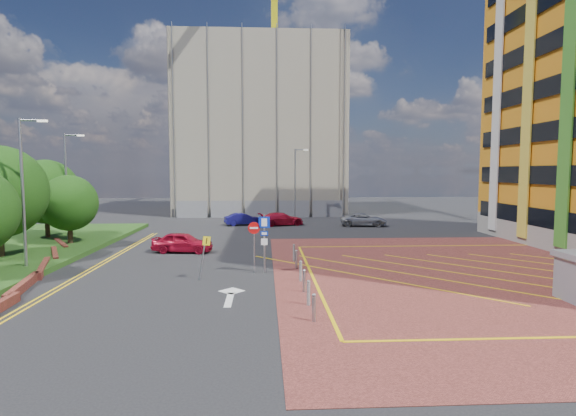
{
  "coord_description": "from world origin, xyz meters",
  "views": [
    {
      "loc": [
        0.53,
        -22.86,
        5.48
      ],
      "look_at": [
        1.88,
        3.08,
        3.34
      ],
      "focal_mm": 28.0,
      "sensor_mm": 36.0,
      "label": 1
    }
  ],
  "objects": [
    {
      "name": "sign_cluster",
      "position": [
        0.3,
        0.98,
        1.95
      ],
      "size": [
        1.17,
        0.12,
        3.2
      ],
      "color": "#9EA0A8",
      "rests_on": "ground"
    },
    {
      "name": "construction_building",
      "position": [
        0.0,
        40.0,
        11.0
      ],
      "size": [
        21.2,
        19.2,
        22.0
      ],
      "primitive_type": "cube",
      "color": "#A39B85",
      "rests_on": "ground"
    },
    {
      "name": "car_red_back",
      "position": [
        2.2,
        22.12,
        0.66
      ],
      "size": [
        4.86,
        3.02,
        1.31
      ],
      "primitive_type": "imported",
      "rotation": [
        0.0,
        0.0,
        1.85
      ],
      "color": "#AB0E27",
      "rests_on": "ground"
    },
    {
      "name": "lamp_back",
      "position": [
        4.08,
        28.0,
        4.36
      ],
      "size": [
        1.53,
        0.16,
        8.0
      ],
      "color": "#9EA0A8",
      "rests_on": "ground"
    },
    {
      "name": "car_silver_back",
      "position": [
        10.37,
        21.2,
        0.64
      ],
      "size": [
        4.82,
        2.64,
        1.28
      ],
      "primitive_type": "imported",
      "rotation": [
        0.0,
        0.0,
        1.45
      ],
      "color": "#9D9DA3",
      "rests_on": "ground"
    },
    {
      "name": "ground",
      "position": [
        0.0,
        0.0,
        0.0
      ],
      "size": [
        140.0,
        140.0,
        0.0
      ],
      "primitive_type": "plane",
      "color": "black",
      "rests_on": "ground"
    },
    {
      "name": "forecourt",
      "position": [
        14.0,
        0.0,
        0.01
      ],
      "size": [
        26.0,
        26.0,
        0.02
      ],
      "primitive_type": "cube",
      "color": "maroon",
      "rests_on": "ground"
    },
    {
      "name": "lamp_left_near",
      "position": [
        -12.42,
        2.0,
        4.66
      ],
      "size": [
        1.53,
        0.16,
        8.0
      ],
      "color": "#9EA0A8",
      "rests_on": "grass_bed"
    },
    {
      "name": "retaining_wall",
      "position": [
        -11.8,
        2.0,
        0.2
      ],
      "size": [
        6.06,
        20.33,
        0.4
      ],
      "color": "maroon",
      "rests_on": "ground"
    },
    {
      "name": "car_red_left",
      "position": [
        -5.02,
        7.44,
        0.69
      ],
      "size": [
        4.21,
        2.12,
        1.37
      ],
      "primitive_type": "imported",
      "rotation": [
        0.0,
        0.0,
        1.44
      ],
      "color": "#AE0E29",
      "rests_on": "ground"
    },
    {
      "name": "lamp_left_far",
      "position": [
        -14.42,
        12.0,
        4.66
      ],
      "size": [
        1.53,
        0.16,
        8.0
      ],
      "color": "#9EA0A8",
      "rests_on": "grass_bed"
    },
    {
      "name": "tower_crane",
      "position": [
        2.0,
        39.44,
        25.85
      ],
      "size": [
        1.6,
        35.0,
        35.4
      ],
      "color": "#D0C712",
      "rests_on": "ground"
    },
    {
      "name": "construction_fence",
      "position": [
        1.0,
        30.0,
        1.0
      ],
      "size": [
        21.6,
        0.06,
        2.0
      ],
      "primitive_type": "cube",
      "color": "gray",
      "rests_on": "ground"
    },
    {
      "name": "car_blue_back",
      "position": [
        -1.67,
        22.54,
        0.62
      ],
      "size": [
        3.95,
        2.31,
        1.23
      ],
      "primitive_type": "imported",
      "rotation": [
        0.0,
        0.0,
        1.86
      ],
      "color": "navy",
      "rests_on": "ground"
    },
    {
      "name": "tree_d",
      "position": [
        -16.5,
        13.0,
        3.87
      ],
      "size": [
        5.0,
        5.0,
        6.08
      ],
      "color": "#3D2B1C",
      "rests_on": "grass_bed"
    },
    {
      "name": "warning_sign",
      "position": [
        -2.52,
        -0.45,
        1.43
      ],
      "size": [
        0.64,
        0.4,
        2.25
      ],
      "color": "#9EA0A8",
      "rests_on": "ground"
    },
    {
      "name": "bollard_row",
      "position": [
        2.3,
        -1.67,
        0.47
      ],
      "size": [
        0.14,
        11.14,
        0.9
      ],
      "color": "#9EA0A8",
      "rests_on": "forecourt"
    },
    {
      "name": "tree_c",
      "position": [
        -13.5,
        10.0,
        3.19
      ],
      "size": [
        4.0,
        4.0,
        4.9
      ],
      "color": "#3D2B1C",
      "rests_on": "grass_bed"
    }
  ]
}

